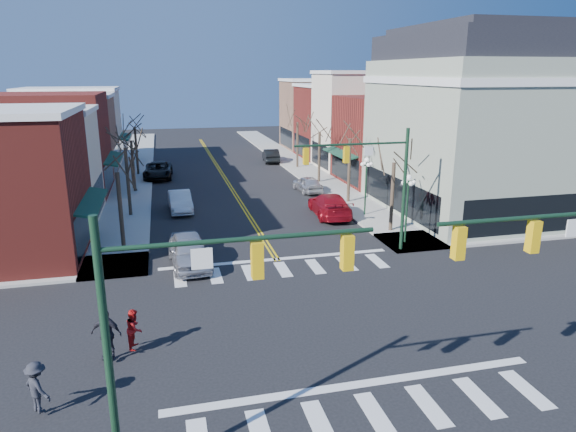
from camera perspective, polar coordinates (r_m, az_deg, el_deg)
ground at (r=22.09m, az=3.22°, el=-11.73°), size 160.00×160.00×0.00m
sidewalk_left at (r=40.12m, az=-17.49°, el=0.40°), size 3.50×70.00×0.15m
sidewalk_right at (r=42.59m, az=6.66°, el=1.90°), size 3.50×70.00×0.15m
bldg_left_stucco_a at (r=39.94m, az=-27.68°, el=4.66°), size 10.00×7.00×7.50m
bldg_left_brick_b at (r=47.59m, az=-25.59°, el=7.04°), size 10.00×9.00×8.50m
bldg_left_tan at (r=55.67m, az=-23.93°, el=7.92°), size 10.00×7.50×7.80m
bldg_left_stucco_b at (r=63.25m, az=-22.81°, el=9.00°), size 10.00×8.00×8.20m
bldg_right_brick_a at (r=49.71m, az=11.87°, el=8.25°), size 10.00×8.50×8.00m
bldg_right_stucco at (r=56.65m, az=8.54°, el=10.31°), size 10.00×7.00×10.00m
bldg_right_brick_b at (r=63.70m, az=5.94°, el=10.30°), size 10.00×8.00×8.50m
bldg_right_tan at (r=71.23m, az=3.75°, el=11.12°), size 10.00×8.00×9.00m
victorian_corner at (r=40.19m, az=20.35°, el=9.74°), size 12.25×14.25×13.30m
traffic_mast_near_left at (r=12.57m, az=-11.22°, el=-10.37°), size 6.60×0.28×7.20m
traffic_mast_far_right at (r=29.01m, az=9.62°, el=4.64°), size 6.60×0.28×7.20m
lamppost_corner at (r=31.47m, az=13.14°, el=2.05°), size 0.36×0.36×4.33m
lamppost_midblock at (r=37.23m, az=8.67°, el=4.37°), size 0.36×0.36×4.33m
tree_left_a at (r=30.83m, az=-18.08°, el=0.28°), size 0.24×0.24×4.76m
tree_left_b at (r=38.57m, az=-17.34°, el=3.55°), size 0.24×0.24×5.04m
tree_left_c at (r=46.47m, az=-16.82°, el=5.26°), size 0.24×0.24×4.55m
tree_left_d at (r=54.33m, az=-16.47°, el=6.91°), size 0.24×0.24×4.90m
tree_right_a at (r=33.88m, az=11.49°, el=1.98°), size 0.24×0.24×4.62m
tree_right_b at (r=41.03m, az=6.80°, el=4.96°), size 0.24×0.24×5.18m
tree_right_c at (r=48.51m, az=3.48°, el=6.49°), size 0.24×0.24×4.83m
tree_right_d at (r=56.11m, az=1.05°, el=7.84°), size 0.24×0.24×4.97m
car_left_near at (r=28.32m, az=-10.93°, el=-3.80°), size 2.34×5.13×1.71m
car_left_mid at (r=39.57m, az=-11.89°, el=1.60°), size 1.77×4.61×1.50m
car_left_far at (r=52.50m, az=-14.23°, el=4.94°), size 2.93×5.84×1.59m
car_right_near at (r=37.51m, az=4.65°, el=1.24°), size 2.76×5.89×1.66m
car_right_mid at (r=45.09m, az=2.18°, el=3.59°), size 2.02×4.28×1.41m
car_right_far at (r=60.23m, az=-1.91°, el=6.73°), size 2.05×4.81×1.54m
pedestrian_red_b at (r=20.45m, az=-16.69°, el=-11.89°), size 0.70×0.84×1.55m
pedestrian_dark_a at (r=19.98m, az=-19.55°, el=-12.23°), size 1.22×0.83×1.93m
pedestrian_dark_b at (r=18.03m, az=-26.10°, el=-16.71°), size 1.18×1.21×1.66m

